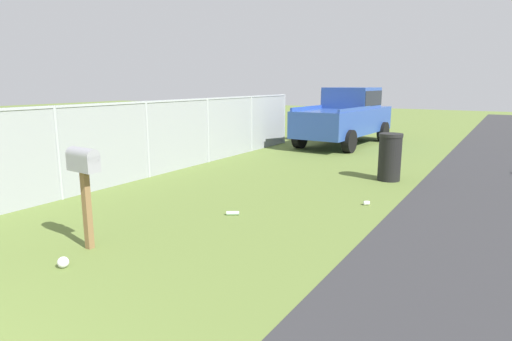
{
  "coord_description": "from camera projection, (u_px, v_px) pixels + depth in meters",
  "views": [
    {
      "loc": [
        -0.01,
        -3.93,
        2.26
      ],
      "look_at": [
        5.97,
        -0.37,
        0.86
      ],
      "focal_mm": 30.52,
      "sensor_mm": 36.0,
      "label": 1
    }
  ],
  "objects": [
    {
      "name": "litter_bottle_near_hydrant",
      "position": [
        233.0,
        213.0,
        7.57
      ],
      "size": [
        0.18,
        0.22,
        0.07
      ],
      "primitive_type": "cylinder",
      "rotation": [
        0.0,
        1.57,
        2.13
      ],
      "color": "#B2D8BF",
      "rests_on": "ground"
    },
    {
      "name": "litter_bag_by_mailbox",
      "position": [
        63.0,
        262.0,
        5.41
      ],
      "size": [
        0.14,
        0.14,
        0.14
      ],
      "primitive_type": "sphere",
      "color": "silver",
      "rests_on": "ground"
    },
    {
      "name": "litter_cup_far_scatter",
      "position": [
        366.0,
        203.0,
        8.19
      ],
      "size": [
        0.12,
        0.13,
        0.08
      ],
      "primitive_type": "cylinder",
      "rotation": [
        0.0,
        1.57,
        2.2
      ],
      "color": "white",
      "rests_on": "ground"
    },
    {
      "name": "pickup_truck",
      "position": [
        346.0,
        115.0,
        16.13
      ],
      "size": [
        5.29,
        2.34,
        2.09
      ],
      "rotation": [
        0.0,
        0.0,
        -0.06
      ],
      "color": "#284793",
      "rests_on": "ground"
    },
    {
      "name": "fence_section",
      "position": [
        147.0,
        137.0,
        10.42
      ],
      "size": [
        14.45,
        0.07,
        1.84
      ],
      "color": "#9EA3A8",
      "rests_on": "ground"
    },
    {
      "name": "trash_bin",
      "position": [
        390.0,
        157.0,
        10.16
      ],
      "size": [
        0.54,
        0.54,
        1.11
      ],
      "color": "black",
      "rests_on": "ground"
    },
    {
      "name": "mailbox",
      "position": [
        84.0,
        168.0,
        5.84
      ],
      "size": [
        0.24,
        0.51,
        1.42
      ],
      "rotation": [
        0.0,
        0.0,
        -0.08
      ],
      "color": "brown",
      "rests_on": "ground"
    }
  ]
}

